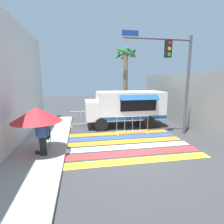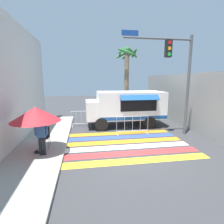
{
  "view_description": "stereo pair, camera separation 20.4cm",
  "coord_description": "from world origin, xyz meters",
  "px_view_note": "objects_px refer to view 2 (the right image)",
  "views": [
    {
      "loc": [
        -2.23,
        -7.21,
        3.25
      ],
      "look_at": [
        -0.36,
        2.98,
        1.35
      ],
      "focal_mm": 28.0,
      "sensor_mm": 36.0,
      "label": 1
    },
    {
      "loc": [
        -2.03,
        -7.25,
        3.25
      ],
      "look_at": [
        -0.36,
        2.98,
        1.35
      ],
      "focal_mm": 28.0,
      "sensor_mm": 36.0,
      "label": 2
    }
  ],
  "objects_px": {
    "vendor_person": "(41,133)",
    "barricade_side": "(81,119)",
    "traffic_signal_pole": "(176,67)",
    "barricade_front": "(132,125)",
    "palm_tree": "(127,71)",
    "patio_umbrella": "(36,114)",
    "food_truck": "(124,106)",
    "folding_chair": "(45,135)"
  },
  "relations": [
    {
      "from": "patio_umbrella",
      "to": "barricade_front",
      "type": "bearing_deg",
      "value": 25.17
    },
    {
      "from": "traffic_signal_pole",
      "to": "vendor_person",
      "type": "relative_size",
      "value": 3.49
    },
    {
      "from": "traffic_signal_pole",
      "to": "barricade_front",
      "type": "bearing_deg",
      "value": 166.88
    },
    {
      "from": "barricade_side",
      "to": "food_truck",
      "type": "bearing_deg",
      "value": -5.41
    },
    {
      "from": "traffic_signal_pole",
      "to": "barricade_front",
      "type": "height_order",
      "value": "traffic_signal_pole"
    },
    {
      "from": "patio_umbrella",
      "to": "palm_tree",
      "type": "bearing_deg",
      "value": 51.43
    },
    {
      "from": "traffic_signal_pole",
      "to": "palm_tree",
      "type": "relative_size",
      "value": 0.97
    },
    {
      "from": "traffic_signal_pole",
      "to": "barricade_side",
      "type": "bearing_deg",
      "value": 152.4
    },
    {
      "from": "barricade_front",
      "to": "barricade_side",
      "type": "xyz_separation_m",
      "value": [
        -3.09,
        2.29,
        -0.02
      ]
    },
    {
      "from": "traffic_signal_pole",
      "to": "vendor_person",
      "type": "height_order",
      "value": "traffic_signal_pole"
    },
    {
      "from": "folding_chair",
      "to": "barricade_front",
      "type": "xyz_separation_m",
      "value": [
        4.74,
        1.68,
        -0.16
      ]
    },
    {
      "from": "food_truck",
      "to": "palm_tree",
      "type": "height_order",
      "value": "palm_tree"
    },
    {
      "from": "patio_umbrella",
      "to": "palm_tree",
      "type": "height_order",
      "value": "palm_tree"
    },
    {
      "from": "barricade_front",
      "to": "barricade_side",
      "type": "height_order",
      "value": "same"
    },
    {
      "from": "folding_chair",
      "to": "barricade_side",
      "type": "relative_size",
      "value": 0.68
    },
    {
      "from": "food_truck",
      "to": "barricade_front",
      "type": "relative_size",
      "value": 2.72
    },
    {
      "from": "vendor_person",
      "to": "palm_tree",
      "type": "relative_size",
      "value": 0.28
    },
    {
      "from": "patio_umbrella",
      "to": "vendor_person",
      "type": "relative_size",
      "value": 1.24
    },
    {
      "from": "barricade_front",
      "to": "palm_tree",
      "type": "distance_m",
      "value": 6.0
    },
    {
      "from": "patio_umbrella",
      "to": "barricade_front",
      "type": "xyz_separation_m",
      "value": [
        4.9,
        2.3,
        -1.28
      ]
    },
    {
      "from": "barricade_front",
      "to": "traffic_signal_pole",
      "type": "bearing_deg",
      "value": -13.12
    },
    {
      "from": "palm_tree",
      "to": "food_truck",
      "type": "bearing_deg",
      "value": -106.61
    },
    {
      "from": "folding_chair",
      "to": "barricade_side",
      "type": "height_order",
      "value": "barricade_side"
    },
    {
      "from": "traffic_signal_pole",
      "to": "barricade_front",
      "type": "distance_m",
      "value": 4.16
    },
    {
      "from": "patio_umbrella",
      "to": "folding_chair",
      "type": "bearing_deg",
      "value": 76.21
    },
    {
      "from": "folding_chair",
      "to": "palm_tree",
      "type": "xyz_separation_m",
      "value": [
        5.54,
        6.52,
        3.3
      ]
    },
    {
      "from": "vendor_person",
      "to": "barricade_front",
      "type": "height_order",
      "value": "vendor_person"
    },
    {
      "from": "folding_chair",
      "to": "vendor_person",
      "type": "bearing_deg",
      "value": -67.06
    },
    {
      "from": "food_truck",
      "to": "barricade_side",
      "type": "bearing_deg",
      "value": 174.59
    },
    {
      "from": "vendor_person",
      "to": "barricade_front",
      "type": "bearing_deg",
      "value": 18.72
    },
    {
      "from": "traffic_signal_pole",
      "to": "vendor_person",
      "type": "xyz_separation_m",
      "value": [
        -6.99,
        -2.06,
        -2.88
      ]
    },
    {
      "from": "food_truck",
      "to": "vendor_person",
      "type": "bearing_deg",
      "value": -134.98
    },
    {
      "from": "traffic_signal_pole",
      "to": "folding_chair",
      "type": "xyz_separation_m",
      "value": [
        -7.08,
        -1.14,
        -3.24
      ]
    },
    {
      "from": "folding_chair",
      "to": "barricade_side",
      "type": "bearing_deg",
      "value": 84.98
    },
    {
      "from": "barricade_side",
      "to": "palm_tree",
      "type": "relative_size",
      "value": 0.24
    },
    {
      "from": "patio_umbrella",
      "to": "food_truck",
      "type": "bearing_deg",
      "value": 41.62
    },
    {
      "from": "food_truck",
      "to": "barricade_front",
      "type": "distance_m",
      "value": 2.2
    },
    {
      "from": "patio_umbrella",
      "to": "barricade_side",
      "type": "bearing_deg",
      "value": 68.58
    },
    {
      "from": "barricade_front",
      "to": "barricade_side",
      "type": "relative_size",
      "value": 1.41
    },
    {
      "from": "vendor_person",
      "to": "barricade_side",
      "type": "height_order",
      "value": "vendor_person"
    },
    {
      "from": "patio_umbrella",
      "to": "palm_tree",
      "type": "xyz_separation_m",
      "value": [
        5.69,
        7.14,
        2.18
      ]
    },
    {
      "from": "barricade_side",
      "to": "patio_umbrella",
      "type": "bearing_deg",
      "value": -111.42
    }
  ]
}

